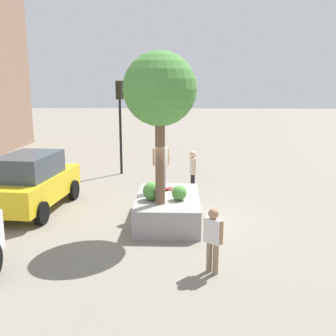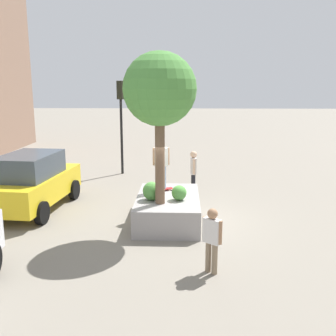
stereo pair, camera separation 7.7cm
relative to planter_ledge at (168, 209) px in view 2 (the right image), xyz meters
name	(u,v)px [view 2 (the right image)]	position (x,y,z in m)	size (l,w,h in m)	color
ground_plane	(177,220)	(0.11, -0.28, -0.41)	(120.00, 120.00, 0.00)	gray
planter_ledge	(168,209)	(0.00, 0.00, 0.00)	(3.20, 1.93, 0.82)	gray
plaza_tree	(160,91)	(-0.74, 0.20, 3.65)	(2.06, 2.06, 4.32)	brown
boxwood_shrub	(179,193)	(-0.40, -0.35, 0.64)	(0.46, 0.46, 0.46)	#4C8C3D
hedge_clump	(152,191)	(-0.42, 0.47, 0.69)	(0.56, 0.56, 0.56)	#4C8C3D
skateboard	(161,189)	(0.60, 0.24, 0.47)	(0.51, 0.82, 0.07)	#A51E1E
skateboarder	(161,161)	(0.60, 0.24, 1.41)	(0.27, 0.54, 1.61)	#8C9EB7
taxi_cab	(33,181)	(0.96, 4.64, 0.59)	(4.39, 2.31, 1.97)	gold
traffic_light_corner	(121,111)	(6.65, 2.46, 2.60)	(0.37, 0.35, 4.41)	black
passerby_with_bag	(212,236)	(-3.41, -1.12, 0.48)	(0.39, 0.43, 1.54)	#847056
pedestrian_crossing	(193,169)	(3.20, -0.88, 0.58)	(0.58, 0.26, 1.71)	black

